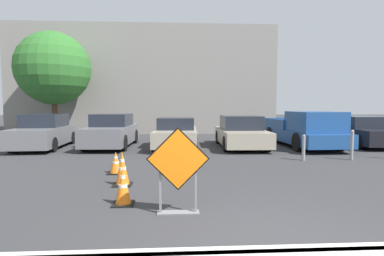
# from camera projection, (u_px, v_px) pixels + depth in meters

# --- Properties ---
(ground_plane) EXTENTS (96.00, 96.00, 0.00)m
(ground_plane) POSITION_uv_depth(u_px,v_px,m) (204.00, 147.00, 13.58)
(ground_plane) COLOR #333335
(curb_lip) EXTENTS (23.68, 0.20, 0.14)m
(curb_lip) POSITION_uv_depth(u_px,v_px,m) (284.00, 254.00, 3.61)
(curb_lip) COLOR beige
(curb_lip) RESTS_ON ground_plane
(road_closed_sign) EXTENTS (1.08, 0.20, 1.50)m
(road_closed_sign) POSITION_uv_depth(u_px,v_px,m) (178.00, 167.00, 5.09)
(road_closed_sign) COLOR black
(road_closed_sign) RESTS_ON ground_plane
(traffic_cone_nearest) EXTENTS (0.40, 0.40, 0.73)m
(traffic_cone_nearest) POSITION_uv_depth(u_px,v_px,m) (123.00, 186.00, 5.61)
(traffic_cone_nearest) COLOR black
(traffic_cone_nearest) RESTS_ON ground_plane
(traffic_cone_second) EXTENTS (0.43, 0.43, 0.80)m
(traffic_cone_second) POSITION_uv_depth(u_px,v_px,m) (122.00, 169.00, 6.98)
(traffic_cone_second) COLOR black
(traffic_cone_second) RESTS_ON ground_plane
(traffic_cone_third) EXTENTS (0.44, 0.44, 0.61)m
(traffic_cone_third) POSITION_uv_depth(u_px,v_px,m) (116.00, 163.00, 8.21)
(traffic_cone_third) COLOR black
(traffic_cone_third) RESTS_ON ground_plane
(parked_car_nearest) EXTENTS (1.94, 4.28, 1.50)m
(parked_car_nearest) POSITION_uv_depth(u_px,v_px,m) (45.00, 132.00, 13.21)
(parked_car_nearest) COLOR slate
(parked_car_nearest) RESTS_ON ground_plane
(parked_car_second) EXTENTS (1.94, 4.34, 1.49)m
(parked_car_second) POSITION_uv_depth(u_px,v_px,m) (112.00, 131.00, 13.54)
(parked_car_second) COLOR slate
(parked_car_second) RESTS_ON ground_plane
(parked_car_third) EXTENTS (1.99, 4.18, 1.34)m
(parked_car_third) POSITION_uv_depth(u_px,v_px,m) (176.00, 133.00, 13.33)
(parked_car_third) COLOR #A39984
(parked_car_third) RESTS_ON ground_plane
(parked_car_fourth) EXTENTS (2.01, 4.29, 1.41)m
(parked_car_fourth) POSITION_uv_depth(u_px,v_px,m) (241.00, 133.00, 13.44)
(parked_car_fourth) COLOR #A39984
(parked_car_fourth) RESTS_ON ground_plane
(pickup_truck) EXTENTS (2.15, 5.39, 1.61)m
(pickup_truck) POSITION_uv_depth(u_px,v_px,m) (305.00, 131.00, 13.47)
(pickup_truck) COLOR navy
(pickup_truck) RESTS_ON ground_plane
(parked_car_fifth) EXTENTS (2.07, 4.50, 1.37)m
(parked_car_fifth) POSITION_uv_depth(u_px,v_px,m) (361.00, 132.00, 14.11)
(parked_car_fifth) COLOR black
(parked_car_fifth) RESTS_ON ground_plane
(bollard_nearest) EXTENTS (0.12, 0.12, 0.88)m
(bollard_nearest) POSITION_uv_depth(u_px,v_px,m) (304.00, 147.00, 10.14)
(bollard_nearest) COLOR gray
(bollard_nearest) RESTS_ON ground_plane
(bollard_second) EXTENTS (0.12, 0.12, 1.04)m
(bollard_second) POSITION_uv_depth(u_px,v_px,m) (352.00, 144.00, 10.23)
(bollard_second) COLOR gray
(bollard_second) RESTS_ON ground_plane
(building_facade_backdrop) EXTENTS (17.59, 5.00, 7.15)m
(building_facade_backdrop) POSITION_uv_depth(u_px,v_px,m) (146.00, 82.00, 21.73)
(building_facade_backdrop) COLOR gray
(building_facade_backdrop) RESTS_ON ground_plane
(street_tree_behind_lot) EXTENTS (4.14, 4.14, 6.06)m
(street_tree_behind_lot) POSITION_uv_depth(u_px,v_px,m) (53.00, 69.00, 17.09)
(street_tree_behind_lot) COLOR #513823
(street_tree_behind_lot) RESTS_ON ground_plane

